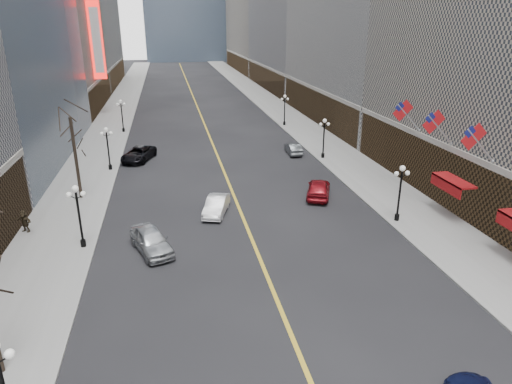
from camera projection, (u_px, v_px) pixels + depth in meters
name	position (u px, v px, depth m)	size (l,w,h in m)	color
sidewalk_east	(291.00, 120.00, 73.22)	(6.00, 230.00, 0.15)	gray
sidewalk_west	(111.00, 127.00, 68.25)	(6.00, 230.00, 0.15)	gray
lane_line	(199.00, 112.00, 79.95)	(0.25, 200.00, 0.02)	gold
streetlamp_east_1	(400.00, 187.00, 35.06)	(1.26, 0.44, 4.52)	black
streetlamp_east_2	(324.00, 134.00, 51.61)	(1.26, 0.44, 4.52)	black
streetlamp_east_3	(285.00, 107.00, 68.16)	(1.26, 0.44, 4.52)	black
streetlamp_west_0	(2.00, 382.00, 16.16)	(1.26, 0.44, 4.52)	black
streetlamp_west_1	(78.00, 210.00, 30.87)	(1.26, 0.44, 4.52)	black
streetlamp_west_2	(108.00, 144.00, 47.42)	(1.26, 0.44, 4.52)	black
streetlamp_west_3	(122.00, 112.00, 63.97)	(1.26, 0.44, 4.52)	black
flag_3	(475.00, 139.00, 31.39)	(2.87, 0.12, 2.87)	#B2B2B7
flag_4	(435.00, 124.00, 35.98)	(2.87, 0.12, 2.87)	#B2B2B7
flag_5	(405.00, 112.00, 40.58)	(2.87, 0.12, 2.87)	#B2B2B7
awning_c	(451.00, 182.00, 35.76)	(1.40, 4.00, 0.93)	maroon
theatre_marquee	(97.00, 41.00, 72.92)	(2.00, 0.55, 12.00)	red
tree_west_far	(72.00, 130.00, 38.59)	(3.60, 3.60, 7.92)	#2D231C
car_nb_near	(151.00, 240.00, 31.20)	(1.97, 4.89, 1.67)	#A6AAAE
car_nb_mid	(216.00, 206.00, 37.39)	(1.52, 4.37, 1.44)	silver
car_nb_far	(139.00, 154.00, 51.74)	(2.57, 5.57, 1.55)	black
car_sb_mid	(319.00, 188.00, 40.95)	(1.97, 4.88, 1.66)	maroon
car_sb_far	(293.00, 149.00, 54.31)	(1.40, 4.02, 1.32)	#4E5356
ped_west_far	(24.00, 221.00, 33.81)	(1.59, 0.46, 1.71)	#2F271A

